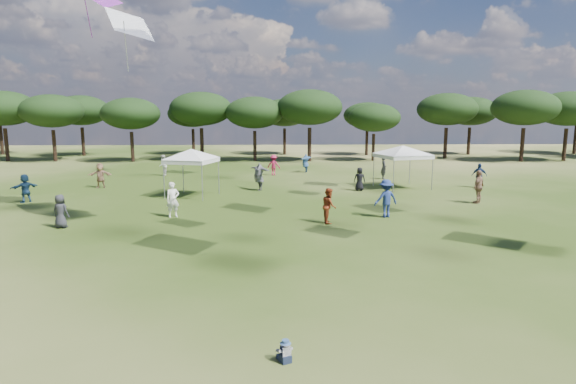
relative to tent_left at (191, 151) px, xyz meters
name	(u,v)px	position (x,y,z in m)	size (l,w,h in m)	color
tree_line	(300,110)	(8.16, 24.61, 2.58)	(108.78, 17.63, 7.77)	black
tent_left	(191,151)	(0.00, 0.00, 0.00)	(5.20, 5.20, 3.27)	gray
tent_right	(403,147)	(14.01, 2.90, -0.02)	(6.04, 6.04, 3.25)	gray
toddler	(285,352)	(5.22, -20.41, -2.62)	(0.38, 0.41, 0.50)	#161E32
festival_crowd	(265,178)	(4.54, 1.80, -1.97)	(30.07, 21.30, 1.93)	navy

